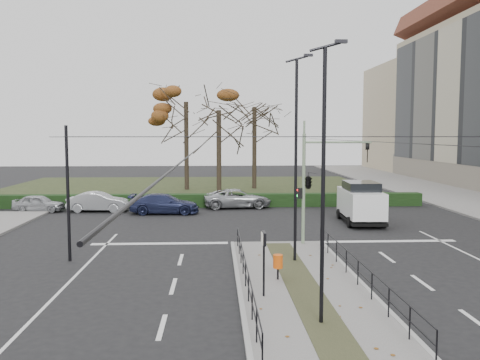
# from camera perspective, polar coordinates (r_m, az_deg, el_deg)

# --- Properties ---
(ground) EXTENTS (140.00, 140.00, 0.00)m
(ground) POSITION_cam_1_polar(r_m,az_deg,el_deg) (21.44, 5.78, -10.04)
(ground) COLOR black
(ground) RESTS_ON ground
(median_island) EXTENTS (4.40, 15.00, 0.14)m
(median_island) POSITION_cam_1_polar(r_m,az_deg,el_deg) (19.05, 6.91, -11.79)
(median_island) COLOR #64625F
(median_island) RESTS_ON ground
(sidewalk_east) EXTENTS (8.00, 90.00, 0.14)m
(sidewalk_east) POSITION_cam_1_polar(r_m,az_deg,el_deg) (47.74, 23.53, -1.93)
(sidewalk_east) COLOR #64625F
(sidewalk_east) RESTS_ON ground
(park) EXTENTS (38.00, 26.00, 0.10)m
(park) POSITION_cam_1_polar(r_m,az_deg,el_deg) (52.83, -5.87, -0.90)
(park) COLOR #242D16
(park) RESTS_ON ground
(hedge) EXTENTS (38.00, 1.00, 1.00)m
(hedge) POSITION_cam_1_polar(r_m,az_deg,el_deg) (39.49, -6.93, -2.31)
(hedge) COLOR black
(hedge) RESTS_ON ground
(median_railing) EXTENTS (4.14, 13.24, 0.92)m
(median_railing) POSITION_cam_1_polar(r_m,az_deg,el_deg) (18.71, 7.00, -9.22)
(median_railing) COLOR black
(median_railing) RESTS_ON median_island
(catenary) EXTENTS (20.00, 34.00, 6.00)m
(catenary) POSITION_cam_1_polar(r_m,az_deg,el_deg) (22.40, 5.24, -0.47)
(catenary) COLOR black
(catenary) RESTS_ON ground
(traffic_light) EXTENTS (3.74, 2.14, 5.50)m
(traffic_light) POSITION_cam_1_polar(r_m,az_deg,el_deg) (25.49, 7.87, 0.01)
(traffic_light) COLOR gray
(traffic_light) RESTS_ON median_island
(litter_bin) EXTENTS (0.37, 0.37, 0.94)m
(litter_bin) POSITION_cam_1_polar(r_m,az_deg,el_deg) (19.43, 4.28, -9.15)
(litter_bin) COLOR black
(litter_bin) RESTS_ON median_island
(info_panel) EXTENTS (0.13, 0.57, 2.21)m
(info_panel) POSITION_cam_1_polar(r_m,az_deg,el_deg) (17.22, 2.68, -7.39)
(info_panel) COLOR black
(info_panel) RESTS_ON median_island
(streetlamp_median_near) EXTENTS (0.68, 0.14, 8.09)m
(streetlamp_median_near) POSITION_cam_1_polar(r_m,az_deg,el_deg) (14.59, 9.39, -0.25)
(streetlamp_median_near) COLOR black
(streetlamp_median_near) RESTS_ON median_island
(streetlamp_median_far) EXTENTS (0.74, 0.15, 8.83)m
(streetlamp_median_far) POSITION_cam_1_polar(r_m,az_deg,el_deg) (21.77, 6.34, 2.54)
(streetlamp_median_far) COLOR black
(streetlamp_median_far) RESTS_ON median_island
(parked_car_first) EXTENTS (3.73, 1.69, 1.24)m
(parked_car_first) POSITION_cam_1_polar(r_m,az_deg,el_deg) (39.60, -21.65, -2.44)
(parked_car_first) COLOR #97999E
(parked_car_first) RESTS_ON ground
(parked_car_second) EXTENTS (4.39, 1.65, 1.43)m
(parked_car_second) POSITION_cam_1_polar(r_m,az_deg,el_deg) (38.28, -15.63, -2.37)
(parked_car_second) COLOR #97999E
(parked_car_second) RESTS_ON ground
(parked_car_third) EXTENTS (4.92, 2.14, 1.41)m
(parked_car_third) POSITION_cam_1_polar(r_m,az_deg,el_deg) (36.30, -8.49, -2.66)
(parked_car_third) COLOR #1E2447
(parked_car_third) RESTS_ON ground
(parked_car_fourth) EXTENTS (5.35, 2.86, 1.43)m
(parked_car_fourth) POSITION_cam_1_polar(r_m,az_deg,el_deg) (38.80, -0.27, -2.08)
(parked_car_fourth) COLOR #97999E
(parked_car_fourth) RESTS_ON ground
(white_van) EXTENTS (2.48, 5.13, 2.63)m
(white_van) POSITION_cam_1_polar(r_m,az_deg,el_deg) (32.96, 13.40, -2.39)
(white_van) COLOR white
(white_van) RESTS_ON ground
(rust_tree) EXTENTS (7.07, 7.07, 11.43)m
(rust_tree) POSITION_cam_1_polar(r_m,az_deg,el_deg) (50.92, -6.08, 8.70)
(rust_tree) COLOR black
(rust_tree) RESTS_ON park
(bare_tree_center) EXTENTS (6.66, 6.66, 10.96)m
(bare_tree_center) POSITION_cam_1_polar(r_m,az_deg,el_deg) (51.65, 1.64, 7.53)
(bare_tree_center) COLOR black
(bare_tree_center) RESTS_ON park
(bare_tree_near) EXTENTS (6.27, 6.27, 10.20)m
(bare_tree_near) POSITION_cam_1_polar(r_m,az_deg,el_deg) (46.42, -2.40, 7.14)
(bare_tree_near) COLOR black
(bare_tree_near) RESTS_ON park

